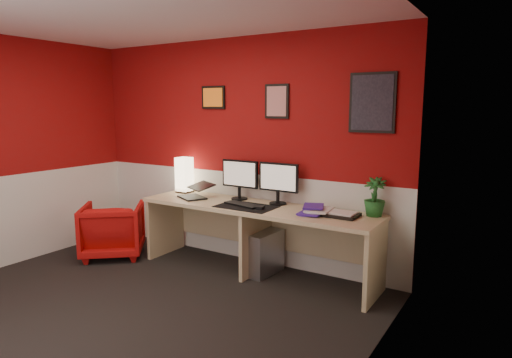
% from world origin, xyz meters
% --- Properties ---
extents(ground, '(4.00, 3.50, 0.01)m').
position_xyz_m(ground, '(0.00, 0.00, 0.00)').
color(ground, black).
rests_on(ground, ground).
extents(ceiling, '(4.00, 3.50, 0.01)m').
position_xyz_m(ceiling, '(0.00, 0.00, 2.50)').
color(ceiling, white).
rests_on(ceiling, ground).
extents(wall_back, '(4.00, 0.01, 2.50)m').
position_xyz_m(wall_back, '(0.00, 1.75, 1.25)').
color(wall_back, maroon).
rests_on(wall_back, ground).
extents(wall_right, '(0.01, 3.50, 2.50)m').
position_xyz_m(wall_right, '(2.00, 0.00, 1.25)').
color(wall_right, maroon).
rests_on(wall_right, ground).
extents(wainscot_back, '(4.00, 0.01, 1.00)m').
position_xyz_m(wainscot_back, '(0.00, 1.75, 0.50)').
color(wainscot_back, silver).
rests_on(wainscot_back, ground).
extents(wainscot_right, '(0.01, 3.50, 1.00)m').
position_xyz_m(wainscot_right, '(2.00, 0.00, 0.50)').
color(wainscot_right, silver).
rests_on(wainscot_right, ground).
extents(desk, '(2.60, 0.65, 0.73)m').
position_xyz_m(desk, '(0.47, 1.41, 0.36)').
color(desk, tan).
rests_on(desk, ground).
extents(shoji_lamp, '(0.16, 0.16, 0.40)m').
position_xyz_m(shoji_lamp, '(-0.65, 1.59, 0.93)').
color(shoji_lamp, '#FFE5B2').
rests_on(shoji_lamp, desk).
extents(laptop, '(0.40, 0.35, 0.22)m').
position_xyz_m(laptop, '(-0.34, 1.36, 0.84)').
color(laptop, black).
rests_on(laptop, desk).
extents(monitor_left, '(0.45, 0.06, 0.58)m').
position_xyz_m(monitor_left, '(0.14, 1.59, 1.02)').
color(monitor_left, black).
rests_on(monitor_left, desk).
extents(monitor_right, '(0.45, 0.06, 0.58)m').
position_xyz_m(monitor_right, '(0.63, 1.60, 1.02)').
color(monitor_right, black).
rests_on(monitor_right, desk).
extents(desk_mat, '(0.60, 0.38, 0.01)m').
position_xyz_m(desk_mat, '(0.41, 1.31, 0.73)').
color(desk_mat, black).
rests_on(desk_mat, desk).
extents(keyboard, '(0.44, 0.23, 0.02)m').
position_xyz_m(keyboard, '(0.36, 1.33, 0.74)').
color(keyboard, black).
rests_on(keyboard, desk_mat).
extents(mouse, '(0.08, 0.11, 0.03)m').
position_xyz_m(mouse, '(0.61, 1.28, 0.75)').
color(mouse, black).
rests_on(mouse, desk_mat).
extents(book_bottom, '(0.23, 0.30, 0.03)m').
position_xyz_m(book_bottom, '(1.01, 1.38, 0.74)').
color(book_bottom, '#43229F').
rests_on(book_bottom, desk).
extents(book_middle, '(0.25, 0.32, 0.02)m').
position_xyz_m(book_middle, '(1.07, 1.41, 0.77)').
color(book_middle, silver).
rests_on(book_middle, book_bottom).
extents(book_top, '(0.27, 0.31, 0.02)m').
position_xyz_m(book_top, '(1.02, 1.40, 0.79)').
color(book_top, '#43229F').
rests_on(book_top, book_middle).
extents(zen_tray, '(0.36, 0.26, 0.03)m').
position_xyz_m(zen_tray, '(1.37, 1.44, 0.74)').
color(zen_tray, black).
rests_on(zen_tray, desk).
extents(potted_plant, '(0.22, 0.22, 0.36)m').
position_xyz_m(potted_plant, '(1.64, 1.62, 0.91)').
color(potted_plant, '#19591E').
rests_on(potted_plant, desk).
extents(pc_tower, '(0.23, 0.46, 0.45)m').
position_xyz_m(pc_tower, '(0.56, 1.45, 0.23)').
color(pc_tower, '#99999E').
rests_on(pc_tower, ground).
extents(armchair, '(0.95, 0.96, 0.63)m').
position_xyz_m(armchair, '(-1.26, 1.01, 0.31)').
color(armchair, red).
rests_on(armchair, ground).
extents(art_left, '(0.32, 0.02, 0.26)m').
position_xyz_m(art_left, '(-0.31, 1.74, 1.85)').
color(art_left, orange).
rests_on(art_left, wall_back).
extents(art_center, '(0.28, 0.02, 0.36)m').
position_xyz_m(art_center, '(0.53, 1.74, 1.80)').
color(art_center, red).
rests_on(art_center, wall_back).
extents(art_right, '(0.44, 0.02, 0.56)m').
position_xyz_m(art_right, '(1.55, 1.74, 1.78)').
color(art_right, black).
rests_on(art_right, wall_back).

